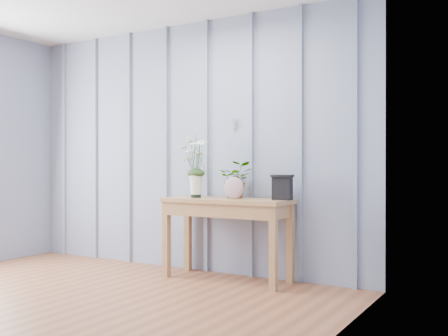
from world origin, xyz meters
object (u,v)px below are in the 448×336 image
Objects in this scene: sideboard at (227,211)px; daisy_vase at (196,158)px; carved_box at (282,187)px; felt_disc_vessel at (234,188)px.

daisy_vase is (-0.30, -0.06, 0.49)m from sideboard.
carved_box is at bearing 8.20° from daisy_vase.
sideboard is at bearing -173.50° from carved_box.
felt_disc_vessel reaches higher than sideboard.
daisy_vase reaches higher than carved_box.
sideboard is 5.41× the size of carved_box.
carved_box reaches higher than felt_disc_vessel.
felt_disc_vessel is (0.40, 0.01, -0.27)m from daisy_vase.
carved_box is (0.83, 0.12, -0.26)m from daisy_vase.
sideboard is 0.24m from felt_disc_vessel.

